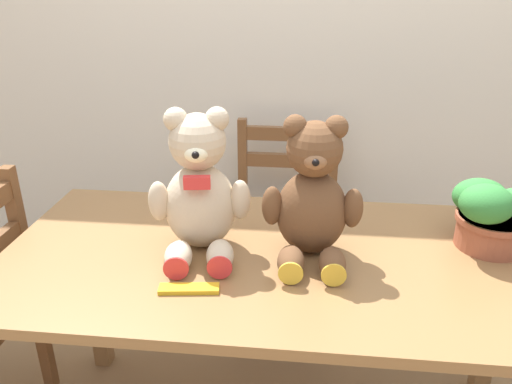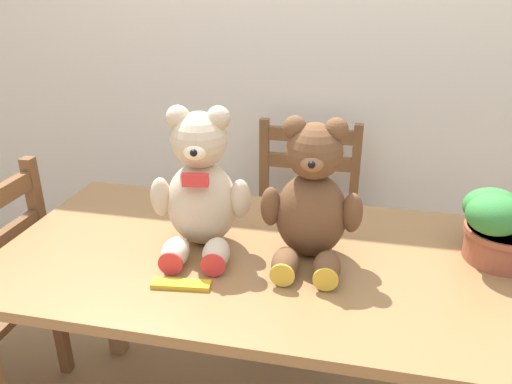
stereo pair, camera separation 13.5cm
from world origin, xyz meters
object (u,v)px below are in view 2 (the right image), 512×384
teddy_bear_left (201,189)px  chocolate_bar (181,284)px  wooden_chair_behind (303,225)px  potted_plant (501,225)px  teddy_bear_right (312,200)px

teddy_bear_left → chocolate_bar: teddy_bear_left is taller
wooden_chair_behind → teddy_bear_left: 0.91m
potted_plant → chocolate_bar: 0.86m
wooden_chair_behind → teddy_bear_right: 0.89m
teddy_bear_left → potted_plant: (0.80, 0.09, -0.07)m
teddy_bear_right → chocolate_bar: bearing=34.6°
teddy_bear_left → potted_plant: 0.81m
teddy_bear_right → chocolate_bar: teddy_bear_right is taller
teddy_bear_right → potted_plant: (0.50, 0.09, -0.07)m
potted_plant → chocolate_bar: (-0.79, -0.31, -0.10)m
wooden_chair_behind → teddy_bear_left: bearing=74.9°
teddy_bear_right → potted_plant: size_ratio=1.68×
teddy_bear_right → potted_plant: 0.51m
teddy_bear_left → teddy_bear_right: (0.31, 0.00, -0.01)m
teddy_bear_right → potted_plant: teddy_bear_right is taller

